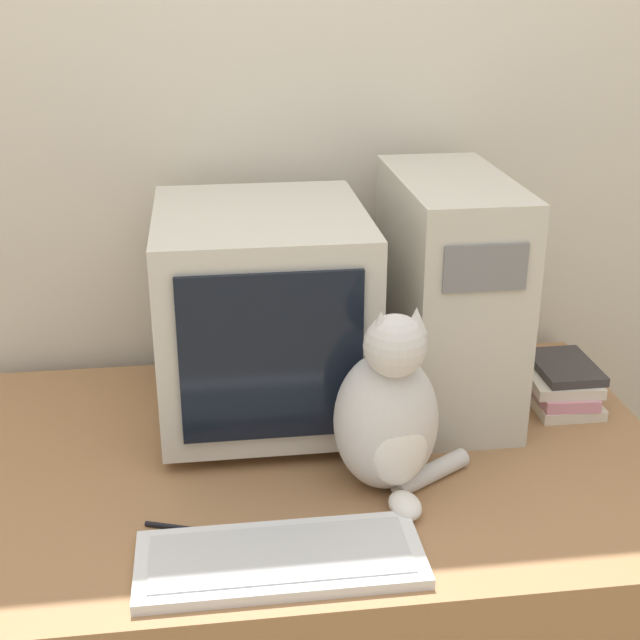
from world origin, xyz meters
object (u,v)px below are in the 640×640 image
book_stack (560,384)px  computer_tower (447,293)px  cat (389,415)px  crt_monitor (262,313)px  pen (185,529)px  keyboard (280,559)px

book_stack → computer_tower: bearing=168.3°
cat → crt_monitor: bearing=113.5°
pen → computer_tower: bearing=37.0°
computer_tower → pen: size_ratio=3.58×
cat → computer_tower: bearing=51.0°
computer_tower → keyboard: 0.68m
computer_tower → pen: computer_tower is taller
crt_monitor → book_stack: (0.61, -0.04, -0.18)m
keyboard → cat: size_ratio=1.29×
computer_tower → pen: (-0.53, -0.40, -0.23)m
pen → crt_monitor: bearing=67.7°
computer_tower → crt_monitor: bearing=-177.9°
computer_tower → book_stack: computer_tower is taller
crt_monitor → book_stack: 0.64m
cat → pen: 0.39m
crt_monitor → pen: bearing=-112.3°
cat → book_stack: bearing=23.4°
computer_tower → pen: 0.71m
crt_monitor → book_stack: size_ratio=2.14×
crt_monitor → cat: bearing=-57.5°
cat → keyboard: bearing=-145.9°
crt_monitor → keyboard: (-0.01, -0.49, -0.21)m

